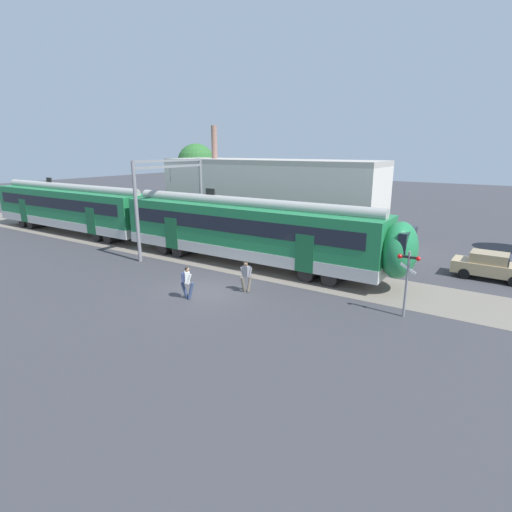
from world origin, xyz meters
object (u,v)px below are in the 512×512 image
(parked_car_tan, at_px, (491,266))
(crossing_signal, at_px, (407,274))
(commuter_train, at_px, (151,218))
(pedestrian_grey, at_px, (246,274))
(pedestrian_white, at_px, (187,280))

(parked_car_tan, relative_size, crossing_signal, 1.35)
(parked_car_tan, bearing_deg, commuter_train, -166.97)
(commuter_train, xyz_separation_m, parked_car_tan, (22.04, 5.10, -1.47))
(pedestrian_grey, height_order, parked_car_tan, pedestrian_grey)
(pedestrian_grey, distance_m, parked_car_tan, 14.07)
(commuter_train, relative_size, pedestrian_white, 22.83)
(commuter_train, bearing_deg, pedestrian_grey, -20.13)
(parked_car_tan, height_order, crossing_signal, crossing_signal)
(pedestrian_white, bearing_deg, pedestrian_grey, 51.91)
(commuter_train, xyz_separation_m, crossing_signal, (19.18, -3.06, -0.24))
(commuter_train, bearing_deg, parked_car_tan, 13.03)
(parked_car_tan, distance_m, crossing_signal, 8.73)
(pedestrian_white, xyz_separation_m, crossing_signal, (9.59, 3.60, 1.02))
(commuter_train, relative_size, parked_car_tan, 9.38)
(commuter_train, relative_size, crossing_signal, 12.68)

